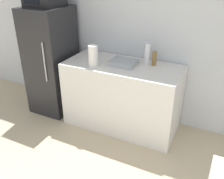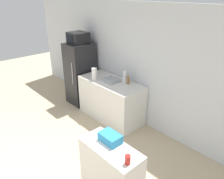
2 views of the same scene
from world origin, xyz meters
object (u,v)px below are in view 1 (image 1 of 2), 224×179
at_px(bottle_tall, 147,54).
at_px(bottle_short, 154,58).
at_px(paper_towel_roll, 93,56).
at_px(refrigerator, 52,61).

height_order(bottle_tall, bottle_short, bottle_tall).
bearing_deg(paper_towel_roll, bottle_tall, 30.52).
xyz_separation_m(bottle_short, paper_towel_roll, (-0.69, -0.37, 0.04)).
relative_size(bottle_short, paper_towel_roll, 0.68).
bearing_deg(bottle_short, refrigerator, -172.93).
bearing_deg(bottle_tall, paper_towel_roll, -149.48).
xyz_separation_m(refrigerator, paper_towel_roll, (0.84, -0.18, 0.27)).
bearing_deg(refrigerator, bottle_tall, 6.75).
bearing_deg(paper_towel_roll, refrigerator, 167.63).
xyz_separation_m(bottle_tall, paper_towel_roll, (-0.60, -0.35, -0.01)).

